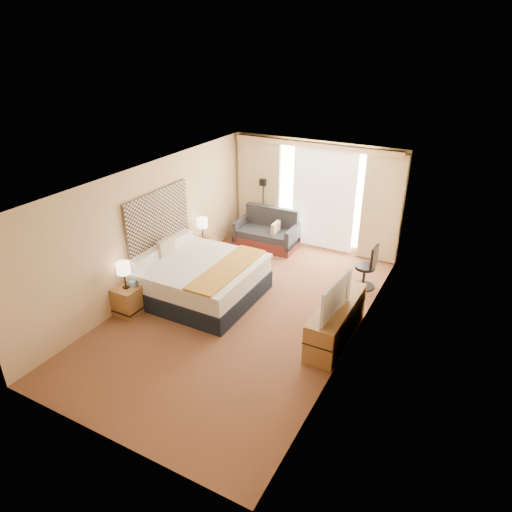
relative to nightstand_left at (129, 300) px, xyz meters
The scene contains 21 objects.
floor 2.16m from the nightstand_left, 29.31° to the left, with size 4.20×7.00×0.02m, color #541F18.
ceiling 3.16m from the nightstand_left, 29.31° to the left, with size 4.20×7.00×0.02m, color white.
wall_back 5.02m from the nightstand_left, 67.66° to the left, with size 4.20×0.02×2.60m, color #D4B781.
wall_front 3.25m from the nightstand_left, 52.65° to the right, with size 4.20×0.02×2.60m, color #D4B781.
wall_left 1.49m from the nightstand_left, 102.36° to the left, with size 0.02×7.00×2.60m, color #D4B781.
wall_right 4.23m from the nightstand_left, 14.81° to the left, with size 0.02×7.00×2.60m, color #D4B781.
headboard 1.62m from the nightstand_left, 98.64° to the left, with size 0.06×1.85×1.50m, color black.
nightstand_left is the anchor object (origin of this frame).
nightstand_right 2.50m from the nightstand_left, 90.00° to the left, with size 0.45×0.52×0.55m, color olive.
media_dresser 3.85m from the nightstand_left, 15.84° to the left, with size 0.50×1.80×0.70m, color olive.
window 5.10m from the nightstand_left, 64.87° to the left, with size 2.30×0.02×2.30m, color white.
curtains 4.95m from the nightstand_left, 67.18° to the left, with size 4.12×0.19×2.56m.
bed 1.40m from the nightstand_left, 54.61° to the left, with size 2.24×2.05×1.09m.
loveseat 4.04m from the nightstand_left, 76.80° to the left, with size 1.52×0.85×0.94m.
floor_lamp 4.47m from the nightstand_left, 82.43° to the left, with size 0.20×0.20×1.57m.
desk_chair 4.77m from the nightstand_left, 39.69° to the left, with size 0.47×0.47×0.96m.
lamp_left 0.68m from the nightstand_left, 93.25° to the right, with size 0.25×0.25×0.53m.
lamp_right 2.57m from the nightstand_left, 89.80° to the left, with size 0.25×0.25×0.52m.
tissue_box 0.35m from the nightstand_left, 51.52° to the left, with size 0.12×0.12×0.11m, color #83A6CB.
telephone 2.43m from the nightstand_left, 88.41° to the left, with size 0.18×0.14×0.07m, color black.
television 3.80m from the nightstand_left, 11.81° to the left, with size 1.04×0.14×0.60m, color black.
Camera 1 is at (3.69, -6.40, 4.78)m, focal length 32.00 mm.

